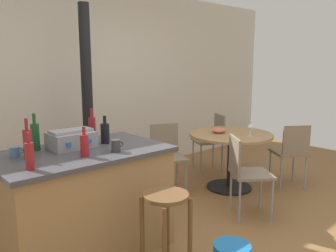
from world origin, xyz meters
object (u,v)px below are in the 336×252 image
dining_table (230,146)px  bottle_2 (28,143)px  toolbox (71,139)px  bottle_5 (84,145)px  cup_0 (15,152)px  wood_stove (90,152)px  bottle_4 (105,133)px  cup_1 (116,146)px  bottle_0 (92,128)px  wooden_stool (166,217)px  bottle_1 (35,136)px  bottle_3 (30,155)px  folding_chair_right (245,170)px  wine_glass (250,128)px  folding_chair_far (212,138)px  serving_bowl (219,130)px  folding_chair_near (291,150)px  folding_chair_left (167,153)px  kitchen_island (84,201)px

dining_table → bottle_2: bearing=-177.8°
bottle_2 → toolbox: bearing=13.4°
bottle_5 → cup_0: 0.53m
wood_stove → bottle_4: (-0.40, -1.06, 0.46)m
cup_1 → cup_0: bearing=150.9°
bottle_0 → wooden_stool: bearing=-89.8°
bottle_1 → bottle_3: bearing=-114.2°
bottle_2 → bottle_4: size_ratio=1.24×
folding_chair_right → wine_glass: size_ratio=6.12×
bottle_0 → cup_0: bearing=-168.3°
folding_chair_far → bottle_5: bearing=-159.3°
cup_0 → wood_stove: bearing=40.7°
bottle_4 → serving_bowl: 1.82m
folding_chair_near → bottle_1: 3.19m
folding_chair_near → cup_1: bearing=176.9°
bottle_2 → bottle_4: bearing=4.4°
wood_stove → bottle_3: (-1.20, -1.41, 0.46)m
wooden_stool → bottle_3: size_ratio=2.61×
bottle_4 → cup_0: 0.78m
bottle_4 → folding_chair_near: bearing=-10.6°
cup_0 → serving_bowl: (2.57, 0.13, -0.18)m
bottle_3 → bottle_0: bearing=35.2°
folding_chair_right → bottle_4: bearing=155.2°
bottle_2 → folding_chair_right: bearing=-15.3°
folding_chair_left → bottle_2: (-1.86, -0.52, 0.51)m
wooden_stool → bottle_2: size_ratio=2.17×
bottle_2 → bottle_4: 0.71m
folding_chair_far → bottle_1: 2.96m
folding_chair_far → bottle_5: 2.87m
bottle_0 → bottle_1: size_ratio=0.96×
wood_stove → toolbox: bearing=-124.9°
folding_chair_far → wood_stove: (-1.89, 0.35, 0.03)m
kitchen_island → bottle_5: 0.58m
folding_chair_far → wood_stove: size_ratio=0.37×
folding_chair_far → folding_chair_right: (-0.98, -1.32, 0.01)m
kitchen_island → folding_chair_left: size_ratio=1.61×
folding_chair_left → bottle_2: size_ratio=2.81×
toolbox → bottle_3: 0.63m
folding_chair_left → wood_stove: 0.96m
bottle_0 → wine_glass: size_ratio=2.10×
folding_chair_right → bottle_1: bearing=157.8°
bottle_4 → wine_glass: size_ratio=1.76×
wooden_stool → cup_0: 1.26m
bottle_2 → serving_bowl: 2.53m
dining_table → bottle_1: size_ratio=3.42×
dining_table → cup_0: cup_0 is taller
bottle_3 → bottle_4: bottle_3 is taller
folding_chair_left → cup_0: size_ratio=8.10×
kitchen_island → toolbox: 0.55m
folding_chair_far → bottle_5: (-2.65, -1.00, 0.49)m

